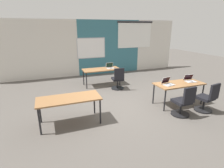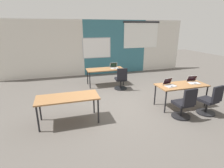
# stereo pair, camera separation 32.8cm
# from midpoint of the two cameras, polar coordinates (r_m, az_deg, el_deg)

# --- Properties ---
(ground_plane) EXTENTS (24.00, 24.00, 0.00)m
(ground_plane) POSITION_cam_midpoint_polar(r_m,az_deg,el_deg) (5.85, 1.56, -6.63)
(ground_plane) COLOR #56514C
(back_wall_assembly) EXTENTS (10.00, 0.27, 2.80)m
(back_wall_assembly) POSITION_cam_midpoint_polar(r_m,az_deg,el_deg) (9.40, -7.93, 11.59)
(back_wall_assembly) COLOR silver
(back_wall_assembly) RESTS_ON ground
(desk_near_left) EXTENTS (1.60, 0.70, 0.72)m
(desk_near_left) POSITION_cam_midpoint_polar(r_m,az_deg,el_deg) (4.68, -15.78, -5.07)
(desk_near_left) COLOR olive
(desk_near_left) RESTS_ON ground
(desk_near_right) EXTENTS (1.60, 0.70, 0.72)m
(desk_near_right) POSITION_cam_midpoint_polar(r_m,az_deg,el_deg) (6.01, 19.53, -0.29)
(desk_near_right) COLOR olive
(desk_near_right) RESTS_ON ground
(desk_far_center) EXTENTS (1.60, 0.70, 0.72)m
(desk_far_center) POSITION_cam_midpoint_polar(r_m,az_deg,el_deg) (7.61, -4.67, 4.45)
(desk_far_center) COLOR olive
(desk_far_center) RESTS_ON ground
(laptop_near_right_end) EXTENTS (0.37, 0.36, 0.22)m
(laptop_near_right_end) POSITION_cam_midpoint_polar(r_m,az_deg,el_deg) (6.30, 22.69, 1.22)
(laptop_near_right_end) COLOR silver
(laptop_near_right_end) RESTS_ON desk_near_right
(chair_near_right_end) EXTENTS (0.52, 0.57, 0.92)m
(chair_near_right_end) POSITION_cam_midpoint_polar(r_m,az_deg,el_deg) (5.88, 27.10, -4.62)
(chair_near_right_end) COLOR black
(chair_near_right_end) RESTS_ON ground
(laptop_near_right_inner) EXTENTS (0.37, 0.35, 0.23)m
(laptop_near_right_inner) POSITION_cam_midpoint_polar(r_m,az_deg,el_deg) (5.71, 16.18, 0.26)
(laptop_near_right_inner) COLOR #B7B7BC
(laptop_near_right_inner) RESTS_ON desk_near_right
(chair_near_right_inner) EXTENTS (0.52, 0.55, 0.92)m
(chair_near_right_inner) POSITION_cam_midpoint_polar(r_m,az_deg,el_deg) (5.32, 20.54, -6.04)
(chair_near_right_inner) COLOR black
(chair_near_right_inner) RESTS_ON ground
(laptop_far_right) EXTENTS (0.34, 0.28, 0.23)m
(laptop_far_right) POSITION_cam_midpoint_polar(r_m,az_deg,el_deg) (7.71, -1.80, 5.52)
(laptop_far_right) COLOR silver
(laptop_far_right) RESTS_ON desk_far_center
(chair_far_right) EXTENTS (0.52, 0.56, 0.92)m
(chair_far_right) POSITION_cam_midpoint_polar(r_m,az_deg,el_deg) (7.11, 0.65, 1.17)
(chair_far_right) COLOR black
(chair_far_right) RESTS_ON ground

